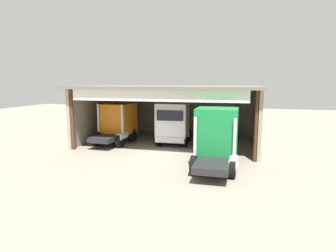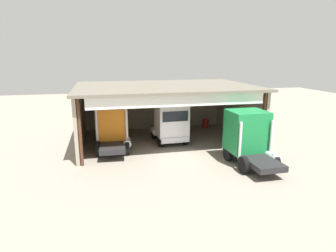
{
  "view_description": "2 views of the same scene",
  "coord_description": "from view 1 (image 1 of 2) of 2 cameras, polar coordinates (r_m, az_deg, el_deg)",
  "views": [
    {
      "loc": [
        5.83,
        -18.71,
        5.11
      ],
      "look_at": [
        0.0,
        3.32,
        1.62
      ],
      "focal_mm": 30.52,
      "sensor_mm": 36.0,
      "label": 1
    },
    {
      "loc": [
        -5.19,
        -18.94,
        7.18
      ],
      "look_at": [
        0.0,
        3.32,
        1.62
      ],
      "focal_mm": 30.89,
      "sensor_mm": 36.0,
      "label": 2
    }
  ],
  "objects": [
    {
      "name": "tool_cart",
      "position": [
        27.63,
        8.75,
        -0.99
      ],
      "size": [
        0.9,
        0.6,
        1.0
      ],
      "primitive_type": "cube",
      "color": "black",
      "rests_on": "ground"
    },
    {
      "name": "workshop_shed",
      "position": [
        25.02,
        1.32,
        4.77
      ],
      "size": [
        14.44,
        10.16,
        4.82
      ],
      "color": "#9E937F",
      "rests_on": "ground"
    },
    {
      "name": "oil_drum",
      "position": [
        27.43,
        13.16,
        -1.26
      ],
      "size": [
        0.58,
        0.58,
        0.93
      ],
      "primitive_type": "cylinder",
      "color": "#B21E19",
      "rests_on": "ground"
    },
    {
      "name": "truck_white_left_bay",
      "position": [
        23.42,
        1.02,
        0.57
      ],
      "size": [
        2.74,
        4.86,
        3.45
      ],
      "rotation": [
        0.0,
        0.0,
        3.18
      ],
      "color": "white",
      "rests_on": "ground"
    },
    {
      "name": "truck_green_center_bay",
      "position": [
        17.17,
        9.67,
        -2.25
      ],
      "size": [
        2.6,
        4.86,
        3.6
      ],
      "rotation": [
        0.0,
        0.0,
        -0.0
      ],
      "color": "#197F3D",
      "rests_on": "ground"
    },
    {
      "name": "truck_orange_right_bay",
      "position": [
        24.53,
        -10.09,
        0.77
      ],
      "size": [
        2.64,
        5.0,
        3.38
      ],
      "rotation": [
        0.0,
        0.0,
        -0.05
      ],
      "color": "orange",
      "rests_on": "ground"
    },
    {
      "name": "ground_plane",
      "position": [
        20.25,
        -2.41,
        -5.91
      ],
      "size": [
        80.0,
        80.0,
        0.0
      ],
      "primitive_type": "plane",
      "color": "gray",
      "rests_on": "ground"
    }
  ]
}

